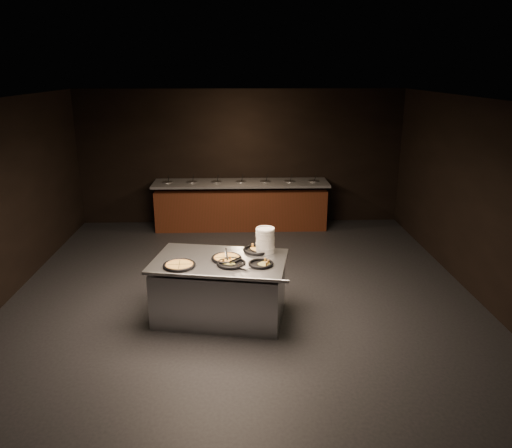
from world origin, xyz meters
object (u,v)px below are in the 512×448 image
(serving_counter, at_px, (220,290))
(plate_stack, at_px, (265,240))
(pan_cheese_whole, at_px, (227,258))
(pan_veggie_whole, at_px, (179,265))

(serving_counter, height_order, plate_stack, plate_stack)
(serving_counter, relative_size, pan_cheese_whole, 4.72)
(plate_stack, height_order, pan_veggie_whole, plate_stack)
(pan_veggie_whole, distance_m, pan_cheese_whole, 0.65)
(plate_stack, relative_size, pan_veggie_whole, 0.82)
(pan_cheese_whole, bearing_deg, serving_counter, -173.52)
(serving_counter, bearing_deg, pan_veggie_whole, -146.48)
(plate_stack, relative_size, pan_cheese_whole, 0.84)
(serving_counter, xyz_separation_m, pan_veggie_whole, (-0.51, -0.22, 0.46))
(pan_veggie_whole, xyz_separation_m, pan_cheese_whole, (0.61, 0.23, -0.00))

